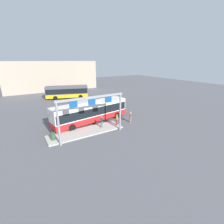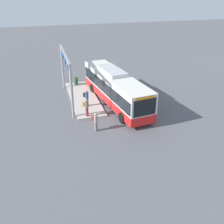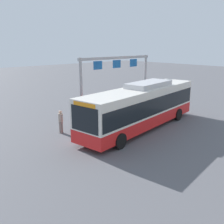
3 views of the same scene
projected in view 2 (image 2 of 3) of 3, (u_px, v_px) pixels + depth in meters
name	position (u px, v px, depth m)	size (l,w,h in m)	color
ground_plane	(115.00, 103.00, 27.44)	(120.00, 120.00, 0.00)	#56565B
platform_curb	(83.00, 98.00, 28.52)	(10.00, 2.80, 0.16)	#B2ADA3
bus_main	(115.00, 87.00, 26.64)	(12.21, 4.12, 3.46)	red
person_boarding	(95.00, 121.00, 21.89)	(0.54, 0.61, 1.67)	slate
person_waiting_near	(86.00, 107.00, 24.04)	(0.52, 0.60, 1.67)	maroon
person_waiting_mid	(87.00, 98.00, 26.08)	(0.51, 0.60, 1.67)	#476B4C
platform_sign_gantry	(66.00, 67.00, 26.29)	(8.42, 0.24, 5.20)	gray
trash_bin	(76.00, 81.00, 31.91)	(0.52, 0.52, 0.90)	#2D5133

